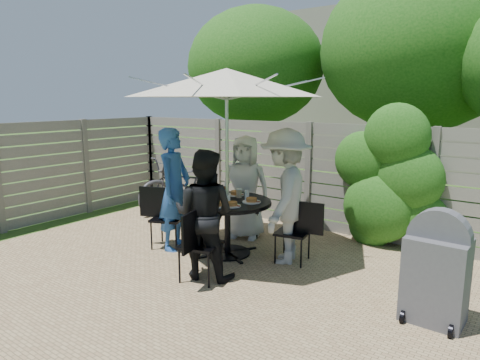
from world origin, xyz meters
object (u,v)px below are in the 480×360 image
Objects in this scene: chair_left at (168,230)px; coffee_cup at (239,194)px; umbrella at (227,83)px; glass_front at (228,200)px; person_back at (245,187)px; person_right at (285,197)px; glass_left at (207,196)px; glass_right at (247,195)px; plate_front at (218,205)px; glass_back at (227,191)px; chair_back at (247,219)px; person_left at (175,190)px; bicycle at (186,184)px; bbq_grill at (436,272)px; syrup_jug at (225,194)px; plate_extra at (232,205)px; patio_table at (227,217)px; person_front at (204,215)px; plate_back at (236,194)px; plate_left at (204,197)px; chair_right at (293,244)px; chair_front at (200,259)px; plate_right at (252,201)px.

chair_left is 7.78× the size of coffee_cup.
umbrella is 3.67× the size of chair_left.
person_back is at bearing 113.61° from glass_front.
person_right is 13.22× the size of glass_left.
chair_left is 1.37m from glass_right.
glass_back is at bearing 117.72° from plate_front.
chair_back is at bearing 113.09° from glass_front.
plate_front is (0.90, -0.08, -0.08)m from person_left.
bicycle is 1.78× the size of bbq_grill.
plate_extra is at bearing -37.45° from syrup_jug.
glass_back reaches higher than patio_table.
person_front is at bearing -87.41° from glass_right.
plate_back is 0.51m from plate_left.
person_right is at bearing 5.97° from chair_right.
glass_back reaches higher than chair_back.
plate_back is (-0.41, 1.26, 0.55)m from chair_front.
glass_back is at bearing 172.22° from bbq_grill.
plate_right is at bearing -113.45° from person_front.
chair_front reaches higher than plate_extra.
bicycle is (-1.96, 0.69, -0.28)m from person_back.
glass_right is (-0.57, -0.08, -0.04)m from person_right.
umbrella reaches higher than chair_right.
glass_front is at bearing -2.05° from chair_back.
glass_right is at bearing 78.93° from plate_front.
glass_left is 0.48m from coffee_cup.
chair_right is 6.28× the size of glass_left.
glass_front is 2.69m from bbq_grill.
person_front reaches higher than patio_table.
bicycle reaches higher than glass_front.
bicycle is at bearing 151.88° from glass_right.
glass_back is (-0.48, 1.13, 0.60)m from chair_front.
person_back is 1.10m from glass_front.
chair_front is at bearing -80.40° from glass_front.
plate_back is 0.37m from glass_right.
patio_table is at bearing -5.25° from chair_left.
glass_left is (-0.51, 0.74, 0.60)m from chair_front.
chair_front reaches higher than plate_back.
glass_back reaches higher than plate_right.
glass_front is at bearing -100.42° from person_front.
glass_left is (0.57, 0.08, -0.03)m from person_left.
umbrella reaches higher than bbq_grill.
glass_front is (-0.16, -0.33, 0.05)m from plate_right.
plate_back is at bearing 117.72° from glass_front.
person_right is at bearing -5.34° from plate_back.
glass_front is at bearing -21.14° from bicycle.
person_back reaches higher than chair_back.
plate_back is at bearing 153.11° from plate_right.
person_front is at bearing -45.00° from person_right.
plate_right is 0.37m from glass_front.
umbrella is 13.18× the size of plate_back.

